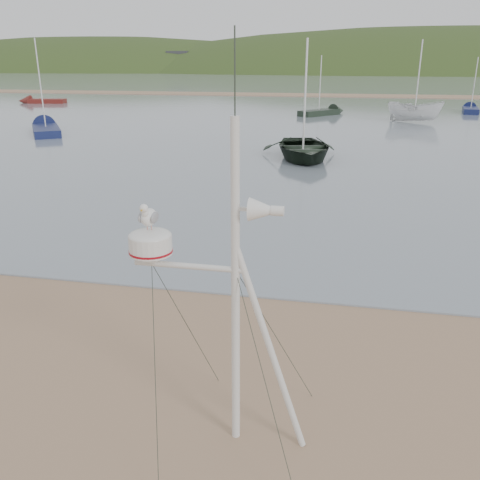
% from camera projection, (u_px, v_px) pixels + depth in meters
% --- Properties ---
extents(ground, '(560.00, 560.00, 0.00)m').
position_uv_depth(ground, '(92.00, 403.00, 7.62)').
color(ground, '#8D6C51').
rests_on(ground, ground).
extents(water, '(560.00, 256.00, 0.04)m').
position_uv_depth(water, '(334.00, 80.00, 129.47)').
color(water, slate).
rests_on(water, ground).
extents(sandbar, '(560.00, 7.00, 0.07)m').
position_uv_depth(sandbar, '(322.00, 95.00, 72.21)').
color(sandbar, '#8D6C51').
rests_on(sandbar, water).
extents(hill_ridge, '(620.00, 180.00, 80.00)m').
position_uv_depth(hill_ridge, '(379.00, 118.00, 227.70)').
color(hill_ridge, '#273A17').
rests_on(hill_ridge, ground).
extents(far_cottages, '(294.40, 6.30, 8.00)m').
position_uv_depth(far_cottages, '(348.00, 62.00, 186.66)').
color(far_cottages, beige).
rests_on(far_cottages, ground).
extents(mast_rig, '(2.31, 2.46, 5.21)m').
position_uv_depth(mast_rig, '(230.00, 358.00, 6.50)').
color(mast_rig, silver).
rests_on(mast_rig, ground).
extents(boat_dark, '(4.05, 1.92, 5.47)m').
position_uv_depth(boat_dark, '(305.00, 104.00, 25.16)').
color(boat_dark, black).
rests_on(boat_dark, water).
extents(boat_white, '(2.16, 2.14, 4.44)m').
position_uv_depth(boat_white, '(417.00, 94.00, 40.71)').
color(boat_white, silver).
rests_on(boat_white, water).
extents(sailboat_dark_mid, '(4.58, 5.20, 5.61)m').
position_uv_depth(sailboat_dark_mid, '(328.00, 112.00, 47.09)').
color(sailboat_dark_mid, black).
rests_on(sailboat_dark_mid, ground).
extents(dinghy_red_far, '(5.68, 2.21, 1.35)m').
position_uv_depth(dinghy_red_far, '(36.00, 101.00, 59.33)').
color(dinghy_red_far, maroon).
rests_on(dinghy_red_far, ground).
extents(sailboat_blue_far, '(2.15, 5.57, 5.46)m').
position_uv_depth(sailboat_blue_far, '(470.00, 109.00, 49.52)').
color(sailboat_blue_far, '#141C49').
rests_on(sailboat_blue_far, ground).
extents(sailboat_blue_near, '(5.15, 6.52, 6.73)m').
position_uv_depth(sailboat_blue_near, '(45.00, 127.00, 36.26)').
color(sailboat_blue_near, '#141C49').
rests_on(sailboat_blue_near, ground).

